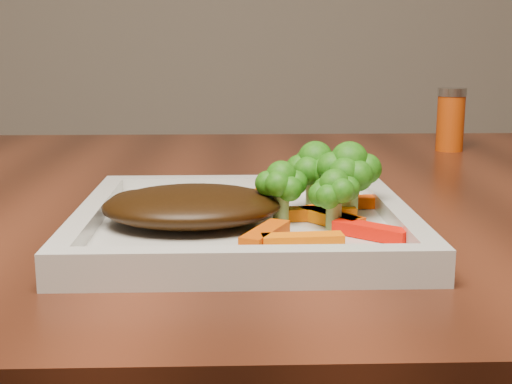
{
  "coord_description": "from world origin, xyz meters",
  "views": [
    {
      "loc": [
        -0.26,
        -0.93,
        0.91
      ],
      "look_at": [
        -0.24,
        -0.36,
        0.79
      ],
      "focal_mm": 50.0,
      "sensor_mm": 36.0,
      "label": 1
    }
  ],
  "objects": [
    {
      "name": "carrot_7",
      "position": [
        -0.18,
        -0.37,
        0.77
      ],
      "size": [
        0.05,
        0.05,
        0.01
      ],
      "primitive_type": "cube",
      "rotation": [
        0.0,
        0.0,
        -0.88
      ],
      "color": "orange",
      "rests_on": "plate"
    },
    {
      "name": "carrot_2",
      "position": [
        -0.24,
        -0.42,
        0.77
      ],
      "size": [
        0.04,
        0.06,
        0.01
      ],
      "primitive_type": "cube",
      "rotation": [
        0.0,
        0.0,
        1.13
      ],
      "color": "#CA4603",
      "rests_on": "plate"
    },
    {
      "name": "broccoli_0",
      "position": [
        -0.19,
        -0.32,
        0.8
      ],
      "size": [
        0.07,
        0.07,
        0.07
      ],
      "primitive_type": null,
      "rotation": [
        0.0,
        0.0,
        -0.24
      ],
      "color": "#336F12",
      "rests_on": "plate"
    },
    {
      "name": "carrot_6",
      "position": [
        -0.19,
        -0.36,
        0.77
      ],
      "size": [
        0.06,
        0.02,
        0.01
      ],
      "primitive_type": "cube",
      "rotation": [
        0.0,
        0.0,
        0.05
      ],
      "color": "#DB5B03",
      "rests_on": "plate"
    },
    {
      "name": "carrot_0",
      "position": [
        -0.21,
        -0.44,
        0.77
      ],
      "size": [
        0.06,
        0.02,
        0.01
      ],
      "primitive_type": "cube",
      "rotation": [
        0.0,
        0.0,
        0.08
      ],
      "color": "#FF6C04",
      "rests_on": "plate"
    },
    {
      "name": "broccoli_1",
      "position": [
        -0.16,
        -0.34,
        0.79
      ],
      "size": [
        0.07,
        0.07,
        0.06
      ],
      "primitive_type": null,
      "rotation": [
        0.0,
        0.0,
        -0.22
      ],
      "color": "#1E6E12",
      "rests_on": "plate"
    },
    {
      "name": "carrot_4",
      "position": [
        -0.24,
        -0.3,
        0.77
      ],
      "size": [
        0.04,
        0.07,
        0.01
      ],
      "primitive_type": "cube",
      "rotation": [
        0.0,
        0.0,
        1.19
      ],
      "color": "#DC5E03",
      "rests_on": "plate"
    },
    {
      "name": "carrot_1",
      "position": [
        -0.16,
        -0.41,
        0.77
      ],
      "size": [
        0.06,
        0.05,
        0.01
      ],
      "primitive_type": "cube",
      "rotation": [
        0.0,
        0.0,
        -0.7
      ],
      "color": "#F31103",
      "rests_on": "plate"
    },
    {
      "name": "steak",
      "position": [
        -0.29,
        -0.36,
        0.78
      ],
      "size": [
        0.15,
        0.12,
        0.03
      ],
      "primitive_type": "ellipsoid",
      "rotation": [
        0.0,
        0.0,
        0.07
      ],
      "color": "black",
      "rests_on": "plate"
    },
    {
      "name": "carrot_5",
      "position": [
        -0.18,
        -0.37,
        0.77
      ],
      "size": [
        0.05,
        0.06,
        0.01
      ],
      "primitive_type": "cube",
      "rotation": [
        0.0,
        0.0,
        -0.92
      ],
      "color": "#FF4A04",
      "rests_on": "plate"
    },
    {
      "name": "carrot_3",
      "position": [
        -0.16,
        -0.31,
        0.77
      ],
      "size": [
        0.06,
        0.02,
        0.01
      ],
      "primitive_type": "cube",
      "rotation": [
        0.0,
        0.0,
        0.05
      ],
      "color": "#F84404",
      "rests_on": "plate"
    },
    {
      "name": "spice_shaker",
      "position": [
        0.06,
        0.1,
        0.8
      ],
      "size": [
        0.05,
        0.05,
        0.09
      ],
      "primitive_type": "cylinder",
      "rotation": [
        0.0,
        0.0,
        -0.24
      ],
      "color": "#C4440A",
      "rests_on": "dining_table"
    },
    {
      "name": "broccoli_2",
      "position": [
        -0.18,
        -0.38,
        0.79
      ],
      "size": [
        0.05,
        0.05,
        0.06
      ],
      "primitive_type": null,
      "rotation": [
        0.0,
        0.0,
        -0.22
      ],
      "color": "#336E12",
      "rests_on": "plate"
    },
    {
      "name": "broccoli_3",
      "position": [
        -0.22,
        -0.36,
        0.79
      ],
      "size": [
        0.06,
        0.06,
        0.06
      ],
      "primitive_type": null,
      "rotation": [
        0.0,
        0.0,
        0.22
      ],
      "color": "#306A11",
      "rests_on": "plate"
    },
    {
      "name": "plate",
      "position": [
        -0.25,
        -0.36,
        0.76
      ],
      "size": [
        0.27,
        0.27,
        0.01
      ],
      "primitive_type": "cube",
      "color": "silver",
      "rests_on": "dining_table"
    }
  ]
}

